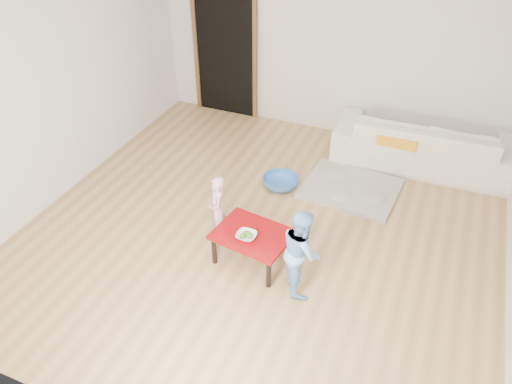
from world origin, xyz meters
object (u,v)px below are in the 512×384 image
Objects in this scene: sofa at (424,142)px; child_blue at (301,251)px; basin at (280,182)px; red_table at (253,247)px; bowl at (246,236)px; child_pink at (217,209)px.

child_blue is (-0.78, -2.69, 0.12)m from sofa.
basin is at bearing -2.16° from child_blue.
bowl reaches higher than red_table.
bowl is at bearing -108.68° from red_table.
child_blue reaches higher than sofa.
red_table is (-1.33, -2.54, -0.15)m from sofa.
bowl is 0.25× the size of child_pink.
sofa is 2.80m from child_blue.
red_table reaches higher than basin.
red_table is 3.76× the size of bowl.
bowl is at bearing 55.24° from child_blue.
child_blue is (0.55, -0.15, 0.27)m from red_table.
red_table is 0.23m from bowl.
sofa is 2.96m from bowl.
basin is at bearing 134.36° from child_pink.
child_pink reaches higher than basin.
red_table is 0.96× the size of child_pink.
sofa is 2.51× the size of child_blue.
sofa is at bearing 110.89° from child_pink.
sofa is 3.08× the size of red_table.
sofa is 2.97m from child_pink.
child_blue is (1.03, -0.34, 0.07)m from child_pink.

